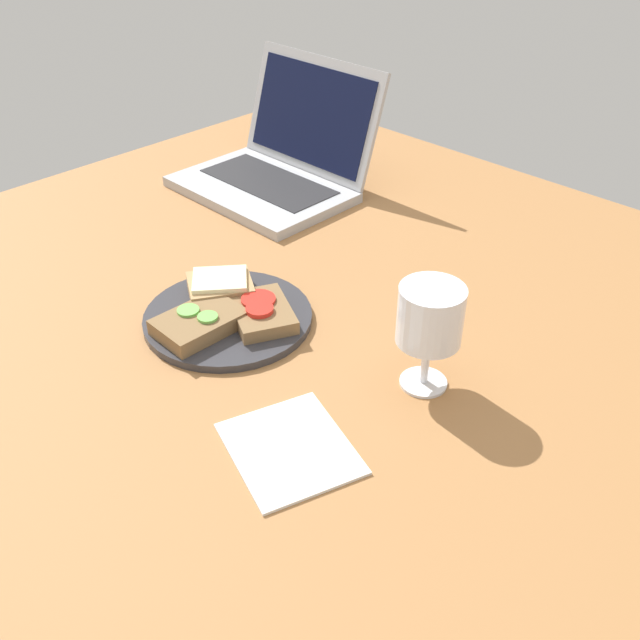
# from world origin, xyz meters

# --- Properties ---
(wooden_table) EXTENTS (1.40, 1.40, 0.03)m
(wooden_table) POSITION_xyz_m (0.00, 0.00, 0.01)
(wooden_table) COLOR #9E6B3D
(wooden_table) RESTS_ON ground
(plate) EXTENTS (0.24, 0.24, 0.01)m
(plate) POSITION_xyz_m (-0.05, -0.06, 0.04)
(plate) COLOR #333338
(plate) RESTS_ON wooden_table
(sandwich_with_cucumber) EXTENTS (0.08, 0.12, 0.03)m
(sandwich_with_cucumber) POSITION_xyz_m (-0.05, -0.11, 0.05)
(sandwich_with_cucumber) COLOR brown
(sandwich_with_cucumber) RESTS_ON plate
(sandwich_with_tomato) EXTENTS (0.13, 0.12, 0.03)m
(sandwich_with_tomato) POSITION_xyz_m (-0.01, -0.03, 0.05)
(sandwich_with_tomato) COLOR brown
(sandwich_with_tomato) RESTS_ON plate
(sandwich_with_cheese) EXTENTS (0.11, 0.12, 0.03)m
(sandwich_with_cheese) POSITION_xyz_m (-0.09, -0.03, 0.06)
(sandwich_with_cheese) COLOR #A88456
(sandwich_with_cheese) RESTS_ON plate
(wine_glass) EXTENTS (0.08, 0.08, 0.14)m
(wine_glass) POSITION_xyz_m (0.24, 0.03, 0.13)
(wine_glass) COLOR white
(wine_glass) RESTS_ON wooden_table
(laptop) EXTENTS (0.33, 0.29, 0.23)m
(laptop) POSITION_xyz_m (-0.34, 0.30, 0.07)
(laptop) COLOR #ADAFB5
(laptop) RESTS_ON wooden_table
(napkin) EXTENTS (0.18, 0.17, 0.00)m
(napkin) POSITION_xyz_m (0.20, -0.17, 0.03)
(napkin) COLOR white
(napkin) RESTS_ON wooden_table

